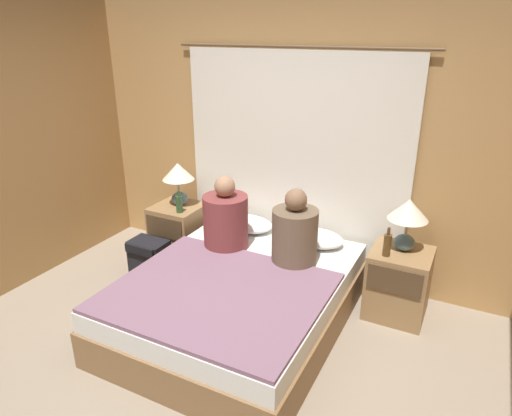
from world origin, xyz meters
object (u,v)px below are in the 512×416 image
at_px(nightstand_right, 398,283).
at_px(pillow_left, 246,224).
at_px(bed, 239,299).
at_px(person_left_in_bed, 226,220).
at_px(lamp_right, 408,215).
at_px(beer_bottle_on_right_stand, 387,245).
at_px(person_right_in_bed, 295,234).
at_px(lamp_left, 178,176).
at_px(pillow_right, 315,238).
at_px(backpack_on_floor, 149,257).
at_px(beer_bottle_on_left_stand, 179,204).
at_px(nightstand_left, 179,232).

height_order(nightstand_right, pillow_left, nightstand_right).
bearing_deg(bed, person_left_in_bed, 131.69).
distance_m(lamp_right, beer_bottle_on_right_stand, 0.28).
distance_m(bed, person_left_in_bed, 0.69).
distance_m(lamp_right, person_right_in_bed, 0.89).
relative_size(lamp_left, person_left_in_bed, 0.67).
bearing_deg(person_right_in_bed, lamp_left, 164.39).
xyz_separation_m(lamp_right, pillow_right, (-0.75, 0.01, -0.36)).
bearing_deg(beer_bottle_on_right_stand, nightstand_right, 49.12).
relative_size(person_left_in_bed, backpack_on_floor, 1.72).
bearing_deg(beer_bottle_on_left_stand, person_right_in_bed, -9.95).
xyz_separation_m(bed, nightstand_right, (1.10, 0.71, 0.07)).
relative_size(nightstand_left, pillow_right, 1.11).
xyz_separation_m(pillow_right, beer_bottle_on_left_stand, (-1.32, -0.17, 0.15)).
bearing_deg(pillow_left, beer_bottle_on_left_stand, -164.76).
bearing_deg(nightstand_left, backpack_on_floor, -92.92).
bearing_deg(beer_bottle_on_left_stand, bed, -31.25).
distance_m(lamp_left, beer_bottle_on_left_stand, 0.29).
height_order(pillow_right, person_left_in_bed, person_left_in_bed).
height_order(nightstand_right, person_right_in_bed, person_right_in_bed).
xyz_separation_m(nightstand_right, backpack_on_floor, (-2.21, -0.45, -0.08)).
bearing_deg(person_right_in_bed, beer_bottle_on_left_stand, 170.05).
distance_m(beer_bottle_on_right_stand, backpack_on_floor, 2.19).
bearing_deg(beer_bottle_on_right_stand, nightstand_left, 176.72).
bearing_deg(person_right_in_bed, backpack_on_floor, -175.70).
distance_m(nightstand_right, person_left_in_bed, 1.52).
xyz_separation_m(bed, beer_bottle_on_right_stand, (0.99, 0.59, 0.45)).
relative_size(lamp_left, beer_bottle_on_left_stand, 1.94).
height_order(nightstand_right, person_left_in_bed, person_left_in_bed).
bearing_deg(person_left_in_bed, nightstand_right, 13.65).
height_order(person_right_in_bed, backpack_on_floor, person_right_in_bed).
relative_size(lamp_right, person_right_in_bed, 0.68).
xyz_separation_m(lamp_left, person_left_in_bed, (0.77, -0.39, -0.16)).
bearing_deg(person_right_in_bed, nightstand_left, 166.17).
bearing_deg(nightstand_right, lamp_right, 90.00).
height_order(person_left_in_bed, backpack_on_floor, person_left_in_bed).
xyz_separation_m(nightstand_left, nightstand_right, (2.19, 0.00, 0.00)).
bearing_deg(bed, person_right_in_bed, 50.00).
height_order(pillow_right, beer_bottle_on_left_stand, beer_bottle_on_left_stand).
bearing_deg(beer_bottle_on_right_stand, person_left_in_bed, -170.28).
xyz_separation_m(pillow_right, beer_bottle_on_right_stand, (0.65, -0.17, 0.16)).
relative_size(nightstand_left, pillow_left, 1.11).
xyz_separation_m(nightstand_right, person_right_in_bed, (-0.79, -0.35, 0.42)).
bearing_deg(lamp_right, beer_bottle_on_right_stand, -121.91).
height_order(nightstand_left, person_left_in_bed, person_left_in_bed).
bearing_deg(beer_bottle_on_left_stand, lamp_right, 4.58).
xyz_separation_m(lamp_left, pillow_right, (1.44, 0.01, -0.36)).
xyz_separation_m(person_left_in_bed, beer_bottle_on_right_stand, (1.32, 0.23, -0.04)).
height_order(bed, beer_bottle_on_left_stand, beer_bottle_on_left_stand).
height_order(nightstand_left, person_right_in_bed, person_right_in_bed).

